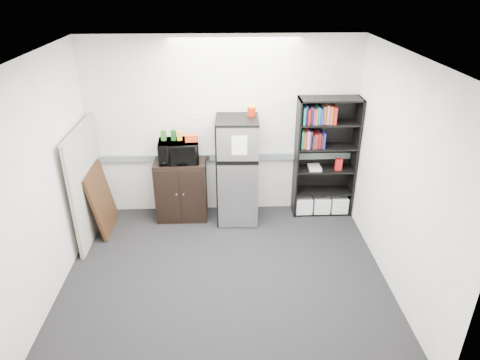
{
  "coord_description": "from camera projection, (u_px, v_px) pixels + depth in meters",
  "views": [
    {
      "loc": [
        0.01,
        -4.29,
        3.48
      ],
      "look_at": [
        0.22,
        0.9,
        0.91
      ],
      "focal_mm": 32.0,
      "sensor_mm": 36.0,
      "label": 1
    }
  ],
  "objects": [
    {
      "name": "coffee_can",
      "position": [
        252.0,
        110.0,
        6.04
      ],
      "size": [
        0.12,
        0.12,
        0.16
      ],
      "color": "#AE1D08",
      "rests_on": "refrigerator"
    },
    {
      "name": "snack_box_b",
      "position": [
        174.0,
        135.0,
        6.13
      ],
      "size": [
        0.07,
        0.05,
        0.15
      ],
      "primitive_type": "cube",
      "rotation": [
        0.0,
        0.0,
        -0.05
      ],
      "color": "#0D3D10",
      "rests_on": "microwave"
    },
    {
      "name": "wall_left",
      "position": [
        42.0,
        184.0,
        4.71
      ],
      "size": [
        0.02,
        3.5,
        2.7
      ],
      "primitive_type": "cube",
      "color": "silver",
      "rests_on": "floor"
    },
    {
      "name": "refrigerator",
      "position": [
        237.0,
        171.0,
        6.31
      ],
      "size": [
        0.62,
        0.65,
        1.61
      ],
      "rotation": [
        0.0,
        0.0,
        -0.04
      ],
      "color": "black",
      "rests_on": "floor"
    },
    {
      "name": "bookshelf",
      "position": [
        325.0,
        159.0,
        6.43
      ],
      "size": [
        0.9,
        0.34,
        1.85
      ],
      "color": "black",
      "rests_on": "floor"
    },
    {
      "name": "cabinet",
      "position": [
        181.0,
        189.0,
        6.49
      ],
      "size": [
        0.76,
        0.5,
        0.95
      ],
      "color": "black",
      "rests_on": "floor"
    },
    {
      "name": "microwave",
      "position": [
        179.0,
        151.0,
        6.2
      ],
      "size": [
        0.6,
        0.42,
        0.32
      ],
      "primitive_type": "imported",
      "rotation": [
        0.0,
        0.0,
        0.06
      ],
      "color": "black",
      "rests_on": "cabinet"
    },
    {
      "name": "wall_note",
      "position": [
        199.0,
        116.0,
        6.25
      ],
      "size": [
        0.14,
        0.0,
        0.1
      ],
      "primitive_type": "cube",
      "color": "white",
      "rests_on": "wall_back"
    },
    {
      "name": "wall_right",
      "position": [
        399.0,
        178.0,
        4.86
      ],
      "size": [
        0.02,
        3.5,
        2.7
      ],
      "primitive_type": "cube",
      "color": "silver",
      "rests_on": "floor"
    },
    {
      "name": "wall_back",
      "position": [
        223.0,
        128.0,
        6.35
      ],
      "size": [
        4.0,
        0.02,
        2.7
      ],
      "primitive_type": "cube",
      "color": "silver",
      "rests_on": "floor"
    },
    {
      "name": "electrical_raceway",
      "position": [
        223.0,
        157.0,
        6.52
      ],
      "size": [
        3.92,
        0.05,
        0.1
      ],
      "primitive_type": "cube",
      "color": "slate",
      "rests_on": "wall_back"
    },
    {
      "name": "framed_poster",
      "position": [
        102.0,
        199.0,
        6.17
      ],
      "size": [
        0.22,
        0.76,
        0.97
      ],
      "rotation": [
        0.0,
        -0.18,
        0.0
      ],
      "color": "black",
      "rests_on": "floor"
    },
    {
      "name": "snack_bag",
      "position": [
        191.0,
        138.0,
        6.1
      ],
      "size": [
        0.19,
        0.11,
        0.1
      ],
      "primitive_type": "cube",
      "rotation": [
        0.0,
        0.0,
        0.06
      ],
      "color": "red",
      "rests_on": "microwave"
    },
    {
      "name": "cubicle_partition",
      "position": [
        87.0,
        183.0,
        5.92
      ],
      "size": [
        0.06,
        1.3,
        1.62
      ],
      "color": "gray",
      "rests_on": "floor"
    },
    {
      "name": "snack_box_a",
      "position": [
        164.0,
        135.0,
        6.12
      ],
      "size": [
        0.07,
        0.06,
        0.15
      ],
      "primitive_type": "cube",
      "rotation": [
        0.0,
        0.0,
        -0.11
      ],
      "color": "#245F1B",
      "rests_on": "microwave"
    },
    {
      "name": "snack_box_c",
      "position": [
        179.0,
        136.0,
        6.13
      ],
      "size": [
        0.08,
        0.06,
        0.14
      ],
      "primitive_type": "cube",
      "rotation": [
        0.0,
        0.0,
        0.14
      ],
      "color": "gold",
      "rests_on": "microwave"
    },
    {
      "name": "ceiling",
      "position": [
        221.0,
        57.0,
        4.19
      ],
      "size": [
        4.0,
        3.5,
        0.02
      ],
      "primitive_type": "cube",
      "color": "white",
      "rests_on": "wall_back"
    },
    {
      "name": "floor",
      "position": [
        225.0,
        277.0,
        5.38
      ],
      "size": [
        4.0,
        4.0,
        0.0
      ],
      "primitive_type": "plane",
      "color": "black",
      "rests_on": "ground"
    }
  ]
}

